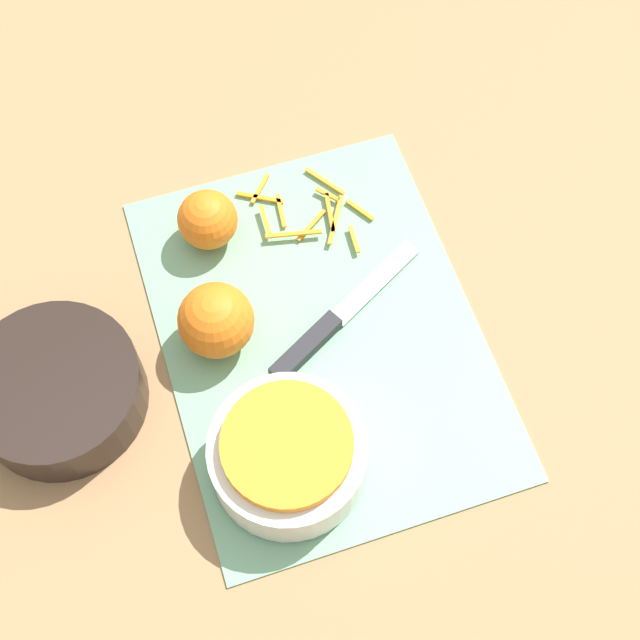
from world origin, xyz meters
name	(u,v)px	position (x,y,z in m)	size (l,w,h in m)	color
ground_plane	(320,334)	(0.00, 0.00, 0.00)	(4.00, 4.00, 0.00)	#9E754C
cutting_board	(320,333)	(0.00, 0.00, 0.00)	(0.47, 0.35, 0.01)	#75AD84
bowl_speckled	(288,455)	(-0.14, 0.08, 0.04)	(0.16, 0.16, 0.08)	silver
bowl_dark	(58,391)	(0.01, 0.29, 0.03)	(0.18, 0.18, 0.06)	black
knife	(321,333)	(0.00, 0.00, 0.01)	(0.13, 0.21, 0.02)	#232328
orange_left	(208,220)	(0.16, 0.08, 0.04)	(0.07, 0.07, 0.07)	orange
orange_right	(216,320)	(0.03, 0.11, 0.05)	(0.08, 0.08, 0.08)	orange
peel_pile	(307,211)	(0.16, -0.04, 0.01)	(0.14, 0.15, 0.01)	orange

